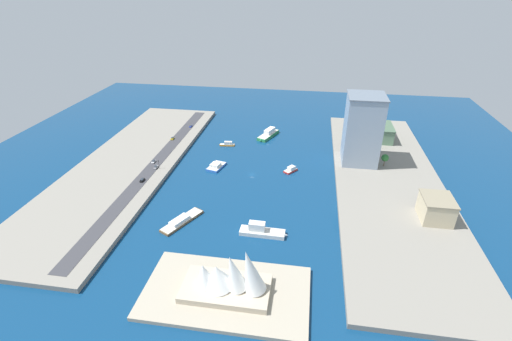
{
  "coord_description": "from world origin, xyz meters",
  "views": [
    {
      "loc": [
        -37.14,
        220.38,
        124.08
      ],
      "look_at": [
        -2.93,
        0.72,
        3.75
      ],
      "focal_mm": 25.18,
      "sensor_mm": 36.0,
      "label": 1
    }
  ],
  "objects_px": {
    "sedan_silver": "(156,167)",
    "traffic_light_waterfront": "(159,163)",
    "catamaran_blue": "(216,166)",
    "suv_black": "(142,180)",
    "van_white": "(154,162)",
    "hatchback_blue": "(191,126)",
    "ferry_white_commuter": "(261,231)",
    "tower_tall_glass": "(362,129)",
    "opera_landmark": "(228,278)",
    "office_block_beige": "(436,208)",
    "ferry_green_doubledeck": "(269,134)",
    "terminal_long_green": "(374,132)",
    "taxi_yellow_cab": "(172,138)",
    "water_taxi_orange": "(228,144)",
    "tugboat_red": "(291,170)",
    "barge_flat_brown": "(181,221)"
  },
  "relations": [
    {
      "from": "suv_black",
      "to": "taxi_yellow_cab",
      "type": "distance_m",
      "value": 70.66
    },
    {
      "from": "tower_tall_glass",
      "to": "taxi_yellow_cab",
      "type": "xyz_separation_m",
      "value": [
        151.13,
        -16.84,
        -24.14
      ]
    },
    {
      "from": "ferry_white_commuter",
      "to": "traffic_light_waterfront",
      "type": "height_order",
      "value": "traffic_light_waterfront"
    },
    {
      "from": "terminal_long_green",
      "to": "opera_landmark",
      "type": "height_order",
      "value": "opera_landmark"
    },
    {
      "from": "van_white",
      "to": "hatchback_blue",
      "type": "height_order",
      "value": "van_white"
    },
    {
      "from": "opera_landmark",
      "to": "barge_flat_brown",
      "type": "bearing_deg",
      "value": -50.96
    },
    {
      "from": "ferry_white_commuter",
      "to": "opera_landmark",
      "type": "bearing_deg",
      "value": 79.78
    },
    {
      "from": "suv_black",
      "to": "van_white",
      "type": "bearing_deg",
      "value": -82.44
    },
    {
      "from": "hatchback_blue",
      "to": "opera_landmark",
      "type": "relative_size",
      "value": 0.11
    },
    {
      "from": "ferry_white_commuter",
      "to": "traffic_light_waterfront",
      "type": "xyz_separation_m",
      "value": [
        82.27,
        -58.87,
        4.9
      ]
    },
    {
      "from": "ferry_white_commuter",
      "to": "taxi_yellow_cab",
      "type": "xyz_separation_m",
      "value": [
        91.5,
        -110.35,
        1.52
      ]
    },
    {
      "from": "barge_flat_brown",
      "to": "opera_landmark",
      "type": "height_order",
      "value": "opera_landmark"
    },
    {
      "from": "ferry_green_doubledeck",
      "to": "suv_black",
      "type": "height_order",
      "value": "ferry_green_doubledeck"
    },
    {
      "from": "catamaran_blue",
      "to": "tower_tall_glass",
      "type": "xyz_separation_m",
      "value": [
        -103.35,
        -21.67,
        26.62
      ]
    },
    {
      "from": "catamaran_blue",
      "to": "suv_black",
      "type": "height_order",
      "value": "suv_black"
    },
    {
      "from": "barge_flat_brown",
      "to": "ferry_white_commuter",
      "type": "relative_size",
      "value": 1.07
    },
    {
      "from": "tugboat_red",
      "to": "sedan_silver",
      "type": "height_order",
      "value": "sedan_silver"
    },
    {
      "from": "traffic_light_waterfront",
      "to": "water_taxi_orange",
      "type": "bearing_deg",
      "value": -125.97
    },
    {
      "from": "tower_tall_glass",
      "to": "taxi_yellow_cab",
      "type": "relative_size",
      "value": 11.41
    },
    {
      "from": "office_block_beige",
      "to": "van_white",
      "type": "xyz_separation_m",
      "value": [
        185.51,
        -41.61,
        -5.94
      ]
    },
    {
      "from": "barge_flat_brown",
      "to": "suv_black",
      "type": "xyz_separation_m",
      "value": [
        39.89,
        -36.38,
        2.63
      ]
    },
    {
      "from": "terminal_long_green",
      "to": "taxi_yellow_cab",
      "type": "height_order",
      "value": "terminal_long_green"
    },
    {
      "from": "catamaran_blue",
      "to": "van_white",
      "type": "xyz_separation_m",
      "value": [
        46.34,
        4.65,
        2.4
      ]
    },
    {
      "from": "tugboat_red",
      "to": "terminal_long_green",
      "type": "xyz_separation_m",
      "value": [
        -65.01,
        -64.11,
        7.56
      ]
    },
    {
      "from": "terminal_long_green",
      "to": "taxi_yellow_cab",
      "type": "bearing_deg",
      "value": 9.62
    },
    {
      "from": "traffic_light_waterfront",
      "to": "opera_landmark",
      "type": "distance_m",
      "value": 127.01
    },
    {
      "from": "ferry_white_commuter",
      "to": "opera_landmark",
      "type": "height_order",
      "value": "opera_landmark"
    },
    {
      "from": "ferry_white_commuter",
      "to": "water_taxi_orange",
      "type": "height_order",
      "value": "ferry_white_commuter"
    },
    {
      "from": "tower_tall_glass",
      "to": "van_white",
      "type": "bearing_deg",
      "value": 9.97
    },
    {
      "from": "tugboat_red",
      "to": "ferry_white_commuter",
      "type": "xyz_separation_m",
      "value": [
        11.0,
        74.65,
        0.91
      ]
    },
    {
      "from": "terminal_long_green",
      "to": "hatchback_blue",
      "type": "relative_size",
      "value": 6.8
    },
    {
      "from": "terminal_long_green",
      "to": "suv_black",
      "type": "relative_size",
      "value": 6.3
    },
    {
      "from": "sedan_silver",
      "to": "office_block_beige",
      "type": "bearing_deg",
      "value": 169.45
    },
    {
      "from": "taxi_yellow_cab",
      "to": "hatchback_blue",
      "type": "bearing_deg",
      "value": -101.97
    },
    {
      "from": "sedan_silver",
      "to": "traffic_light_waterfront",
      "type": "relative_size",
      "value": 0.78
    },
    {
      "from": "catamaran_blue",
      "to": "traffic_light_waterfront",
      "type": "relative_size",
      "value": 2.74
    },
    {
      "from": "ferry_white_commuter",
      "to": "tower_tall_glass",
      "type": "distance_m",
      "value": 113.84
    },
    {
      "from": "opera_landmark",
      "to": "tugboat_red",
      "type": "bearing_deg",
      "value": -99.07
    },
    {
      "from": "ferry_white_commuter",
      "to": "office_block_beige",
      "type": "relative_size",
      "value": 1.37
    },
    {
      "from": "ferry_green_doubledeck",
      "to": "tugboat_red",
      "type": "height_order",
      "value": "ferry_green_doubledeck"
    },
    {
      "from": "water_taxi_orange",
      "to": "hatchback_blue",
      "type": "xyz_separation_m",
      "value": [
        41.0,
        -28.92,
        2.27
      ]
    },
    {
      "from": "sedan_silver",
      "to": "suv_black",
      "type": "bearing_deg",
      "value": 85.1
    },
    {
      "from": "sedan_silver",
      "to": "opera_landmark",
      "type": "height_order",
      "value": "opera_landmark"
    },
    {
      "from": "sedan_silver",
      "to": "traffic_light_waterfront",
      "type": "distance_m",
      "value": 4.23
    },
    {
      "from": "ferry_white_commuter",
      "to": "van_white",
      "type": "xyz_separation_m",
      "value": [
        90.05,
        -67.19,
        1.44
      ]
    },
    {
      "from": "water_taxi_orange",
      "to": "taxi_yellow_cab",
      "type": "bearing_deg",
      "value": 1.25
    },
    {
      "from": "office_block_beige",
      "to": "hatchback_blue",
      "type": "relative_size",
      "value": 4.4
    },
    {
      "from": "ferry_green_doubledeck",
      "to": "tower_tall_glass",
      "type": "height_order",
      "value": "tower_tall_glass"
    },
    {
      "from": "opera_landmark",
      "to": "hatchback_blue",
      "type": "bearing_deg",
      "value": -67.28
    },
    {
      "from": "ferry_white_commuter",
      "to": "hatchback_blue",
      "type": "bearing_deg",
      "value": -58.75
    }
  ]
}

